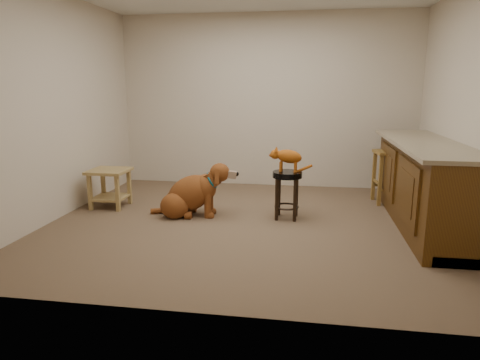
% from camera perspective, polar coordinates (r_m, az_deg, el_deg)
% --- Properties ---
extents(floor, '(4.50, 4.00, 0.01)m').
position_cam_1_polar(floor, '(4.89, 1.10, -5.83)').
color(floor, brown).
rests_on(floor, ground).
extents(room_shell, '(4.54, 4.04, 2.62)m').
position_cam_1_polar(room_shell, '(4.65, 1.19, 14.20)').
color(room_shell, beige).
rests_on(room_shell, ground).
extents(cabinet_run, '(0.70, 2.56, 0.94)m').
position_cam_1_polar(cabinet_run, '(5.19, 23.40, -0.76)').
color(cabinet_run, '#4F2F0E').
rests_on(cabinet_run, ground).
extents(padded_stool, '(0.34, 0.34, 0.56)m').
position_cam_1_polar(padded_stool, '(5.02, 6.29, -0.71)').
color(padded_stool, black).
rests_on(padded_stool, ground).
extents(wood_stool, '(0.42, 0.42, 0.70)m').
position_cam_1_polar(wood_stool, '(5.99, 19.20, 0.49)').
color(wood_stool, brown).
rests_on(wood_stool, ground).
extents(side_table, '(0.48, 0.48, 0.49)m').
position_cam_1_polar(side_table, '(5.73, -16.98, -0.30)').
color(side_table, '#9A7C47').
rests_on(side_table, ground).
extents(golden_retriever, '(1.09, 0.55, 0.69)m').
position_cam_1_polar(golden_retriever, '(5.17, -6.53, -1.93)').
color(golden_retriever, brown).
rests_on(golden_retriever, ground).
extents(tabby_kitten, '(0.51, 0.17, 0.31)m').
position_cam_1_polar(tabby_kitten, '(4.95, 6.25, 3.06)').
color(tabby_kitten, '#95460E').
rests_on(tabby_kitten, padded_stool).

